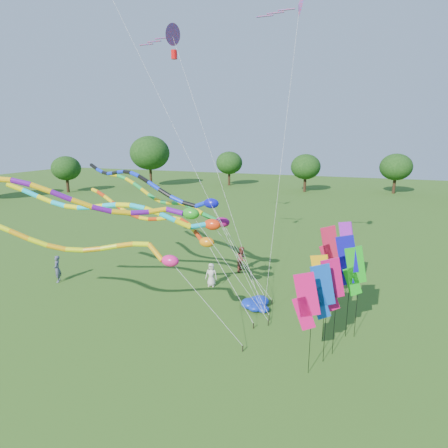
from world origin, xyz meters
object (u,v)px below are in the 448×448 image
(tube_kite_orange, at_px, (81,243))
(person_c, at_px, (242,259))
(person_b, at_px, (57,269))
(blue_nylon_heap, at_px, (260,304))
(tube_kite_red, at_px, (161,221))
(person_a, at_px, (211,275))

(tube_kite_orange, relative_size, person_c, 7.44)
(person_b, bearing_deg, blue_nylon_heap, 59.26)
(person_b, xyz_separation_m, person_c, (10.96, 6.26, 0.01))
(person_c, bearing_deg, tube_kite_red, 148.99)
(blue_nylon_heap, bearing_deg, person_b, -176.34)
(tube_kite_orange, bearing_deg, person_a, 57.63)
(blue_nylon_heap, relative_size, person_a, 1.21)
(person_a, distance_m, person_b, 10.36)
(blue_nylon_heap, distance_m, person_b, 13.79)
(tube_kite_red, xyz_separation_m, tube_kite_orange, (-0.54, -6.26, 0.26))
(blue_nylon_heap, xyz_separation_m, person_a, (-3.80, 2.04, 0.52))
(blue_nylon_heap, xyz_separation_m, person_b, (-13.75, -0.88, 0.66))
(blue_nylon_heap, distance_m, person_a, 4.35)
(tube_kite_orange, distance_m, blue_nylon_heap, 10.25)
(tube_kite_orange, height_order, person_a, tube_kite_orange)
(blue_nylon_heap, relative_size, person_c, 1.02)
(person_a, bearing_deg, person_b, -172.05)
(tube_kite_red, height_order, blue_nylon_heap, tube_kite_red)
(tube_kite_orange, height_order, person_c, tube_kite_orange)
(tube_kite_orange, distance_m, person_b, 9.62)
(blue_nylon_heap, bearing_deg, person_c, 117.36)
(tube_kite_red, bearing_deg, tube_kite_orange, -74.91)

